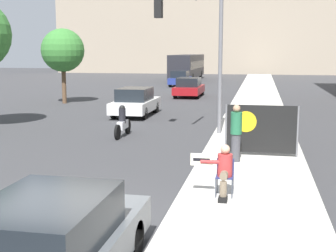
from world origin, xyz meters
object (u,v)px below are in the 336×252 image
(traffic_light_pole, at_px, (197,37))
(seated_protester, at_px, (224,169))
(parked_car_curbside, at_px, (50,246))
(protest_banner, at_px, (261,129))
(car_on_road_nearest, at_px, (135,102))
(car_on_road_distant, at_px, (180,79))
(motorcycle_on_road, at_px, (123,123))
(city_bus_on_road, at_px, (187,66))
(car_on_road_midblock, at_px, (189,87))
(street_tree_midblock, at_px, (63,51))
(jogger_on_sidewalk, at_px, (236,133))

(traffic_light_pole, bearing_deg, seated_protester, -78.10)
(parked_car_curbside, bearing_deg, protest_banner, 72.14)
(protest_banner, height_order, parked_car_curbside, protest_banner)
(traffic_light_pole, height_order, car_on_road_nearest, traffic_light_pole)
(parked_car_curbside, distance_m, car_on_road_distant, 40.17)
(motorcycle_on_road, bearing_deg, car_on_road_nearest, 100.31)
(traffic_light_pole, xyz_separation_m, city_bus_on_road, (-5.95, 35.81, -2.28))
(parked_car_curbside, distance_m, city_bus_on_road, 49.18)
(seated_protester, relative_size, traffic_light_pole, 0.21)
(traffic_light_pole, relative_size, parked_car_curbside, 1.31)
(traffic_light_pole, relative_size, car_on_road_distant, 1.38)
(car_on_road_midblock, xyz_separation_m, city_bus_on_road, (-3.19, 19.64, 1.01))
(car_on_road_distant, relative_size, motorcycle_on_road, 2.03)
(parked_car_curbside, height_order, car_on_road_distant, car_on_road_distant)
(protest_banner, height_order, motorcycle_on_road, protest_banner)
(traffic_light_pole, height_order, city_bus_on_road, traffic_light_pole)
(seated_protester, height_order, parked_car_curbside, parked_car_curbside)
(parked_car_curbside, bearing_deg, car_on_road_distant, 97.08)
(traffic_light_pole, bearing_deg, car_on_road_midblock, 99.65)
(parked_car_curbside, distance_m, street_tree_midblock, 25.41)
(jogger_on_sidewalk, bearing_deg, car_on_road_nearest, -32.12)
(jogger_on_sidewalk, xyz_separation_m, car_on_road_distant, (-7.13, 31.73, -0.28))
(protest_banner, distance_m, street_tree_midblock, 19.29)
(traffic_light_pole, distance_m, car_on_road_distant, 27.54)
(traffic_light_pole, bearing_deg, street_tree_midblock, 135.05)
(car_on_road_distant, bearing_deg, car_on_road_nearest, -86.70)
(city_bus_on_road, relative_size, street_tree_midblock, 2.47)
(street_tree_midblock, bearing_deg, car_on_road_nearest, -38.32)
(traffic_light_pole, relative_size, car_on_road_nearest, 1.34)
(jogger_on_sidewalk, height_order, street_tree_midblock, street_tree_midblock)
(car_on_road_distant, height_order, motorcycle_on_road, car_on_road_distant)
(seated_protester, distance_m, traffic_light_pole, 9.22)
(car_on_road_midblock, bearing_deg, car_on_road_nearest, -96.63)
(seated_protester, relative_size, car_on_road_midblock, 0.27)
(traffic_light_pole, xyz_separation_m, car_on_road_midblock, (-2.75, 16.18, -3.29))
(seated_protester, distance_m, parked_car_curbside, 5.03)
(jogger_on_sidewalk, relative_size, protest_banner, 0.75)
(parked_car_curbside, bearing_deg, car_on_road_nearest, 101.43)
(seated_protester, bearing_deg, car_on_road_distant, 108.41)
(traffic_light_pole, distance_m, motorcycle_on_road, 4.59)
(seated_protester, relative_size, street_tree_midblock, 0.24)
(jogger_on_sidewalk, distance_m, street_tree_midblock, 19.51)
(car_on_road_distant, height_order, city_bus_on_road, city_bus_on_road)
(protest_banner, bearing_deg, street_tree_midblock, 132.09)
(car_on_road_midblock, bearing_deg, city_bus_on_road, 99.24)
(traffic_light_pole, distance_m, parked_car_curbside, 13.44)
(traffic_light_pole, relative_size, car_on_road_midblock, 1.32)
(jogger_on_sidewalk, bearing_deg, street_tree_midblock, -23.43)
(car_on_road_midblock, relative_size, motorcycle_on_road, 2.13)
(car_on_road_distant, bearing_deg, car_on_road_midblock, -76.77)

